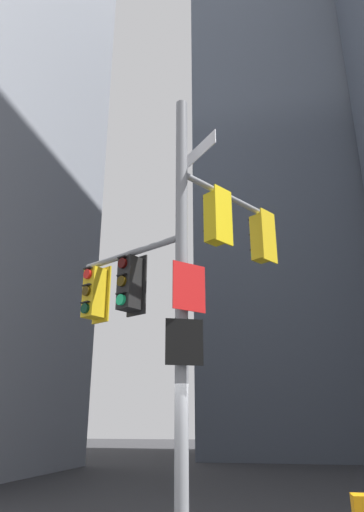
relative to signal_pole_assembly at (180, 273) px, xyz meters
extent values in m
cube|color=#4C5460|center=(3.38, 25.13, 14.67)|extent=(12.87, 12.87, 38.40)
cylinder|color=gray|center=(0.17, -0.65, -0.64)|extent=(0.21, 0.21, 7.79)
cylinder|color=gray|center=(0.91, 0.44, 1.70)|extent=(1.58, 2.25, 0.12)
cylinder|color=gray|center=(-0.94, -0.04, 0.43)|extent=(2.28, 1.32, 0.12)
cube|color=yellow|center=(0.85, 0.01, 1.10)|extent=(0.29, 0.41, 1.14)
cube|color=yellow|center=(0.69, 0.11, 1.10)|extent=(0.47, 0.47, 1.00)
cylinder|color=red|center=(0.52, 0.23, 1.45)|extent=(0.16, 0.20, 0.20)
cube|color=black|center=(0.52, 0.23, 1.57)|extent=(0.18, 0.22, 0.02)
cylinder|color=#3C2C06|center=(0.52, 0.23, 1.10)|extent=(0.16, 0.20, 0.20)
cube|color=black|center=(0.52, 0.23, 1.22)|extent=(0.18, 0.22, 0.02)
cylinder|color=#06311C|center=(0.52, 0.23, 0.75)|extent=(0.16, 0.20, 0.20)
cube|color=black|center=(0.52, 0.23, 0.87)|extent=(0.18, 0.22, 0.02)
cube|color=gold|center=(1.66, 1.21, 1.10)|extent=(0.29, 0.41, 1.14)
cube|color=gold|center=(1.50, 1.32, 1.10)|extent=(0.47, 0.47, 1.00)
cylinder|color=#360605|center=(1.34, 1.43, 1.45)|extent=(0.16, 0.20, 0.20)
cube|color=black|center=(1.33, 1.43, 1.57)|extent=(0.18, 0.22, 0.02)
cylinder|color=#3C2C06|center=(1.34, 1.43, 1.10)|extent=(0.16, 0.20, 0.20)
cube|color=black|center=(1.33, 1.43, 1.22)|extent=(0.18, 0.22, 0.02)
cylinder|color=#19C672|center=(1.34, 1.43, 0.75)|extent=(0.16, 0.20, 0.20)
cube|color=black|center=(1.33, 1.43, 0.87)|extent=(0.18, 0.22, 0.02)
cube|color=black|center=(-0.85, 0.12, -0.17)|extent=(0.44, 0.26, 1.14)
cube|color=black|center=(-0.94, -0.04, -0.17)|extent=(0.46, 0.46, 1.00)
cylinder|color=#360605|center=(-1.04, -0.22, 0.18)|extent=(0.20, 0.15, 0.20)
cube|color=black|center=(-1.04, -0.22, 0.30)|extent=(0.23, 0.17, 0.02)
cylinder|color=#3C2C06|center=(-1.04, -0.22, -0.17)|extent=(0.20, 0.15, 0.20)
cube|color=black|center=(-1.04, -0.22, -0.05)|extent=(0.23, 0.17, 0.02)
cylinder|color=#19C672|center=(-1.04, -0.22, -0.52)|extent=(0.20, 0.15, 0.20)
cube|color=black|center=(-1.04, -0.22, -0.40)|extent=(0.23, 0.17, 0.02)
cube|color=gold|center=(-1.74, 0.61, -0.17)|extent=(0.44, 0.26, 1.14)
cube|color=gold|center=(-1.83, 0.44, -0.17)|extent=(0.46, 0.46, 1.00)
cylinder|color=red|center=(-1.93, 0.27, 0.18)|extent=(0.20, 0.15, 0.20)
cube|color=black|center=(-1.93, 0.26, 0.30)|extent=(0.23, 0.17, 0.02)
cylinder|color=#3C2C06|center=(-1.93, 0.27, -0.17)|extent=(0.20, 0.15, 0.20)
cube|color=black|center=(-1.93, 0.26, -0.05)|extent=(0.23, 0.17, 0.02)
cylinder|color=#06311C|center=(-1.93, 0.27, -0.52)|extent=(0.20, 0.15, 0.20)
cube|color=black|center=(-1.93, 0.26, -0.40)|extent=(0.23, 0.17, 0.02)
cube|color=white|center=(0.44, -0.42, 2.26)|extent=(0.83, 0.95, 0.28)
cube|color=#19479E|center=(0.44, -0.42, 2.26)|extent=(0.80, 0.91, 0.24)
cube|color=red|center=(0.33, -0.80, -0.52)|extent=(0.46, 0.47, 0.80)
cube|color=white|center=(0.33, -0.80, -0.52)|extent=(0.43, 0.44, 0.76)
cube|color=black|center=(0.26, -0.85, -1.42)|extent=(0.56, 0.25, 0.72)
cube|color=white|center=(0.26, -0.85, -1.42)|extent=(0.52, 0.23, 0.68)
camera|label=1|loc=(1.66, -7.87, -2.63)|focal=32.26mm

